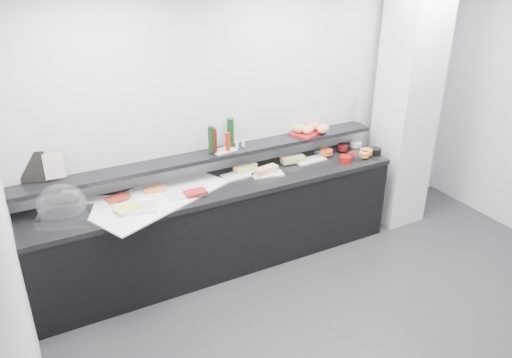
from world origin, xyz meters
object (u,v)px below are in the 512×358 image
sandwich_plate_mid (268,174)px  carafe (358,110)px  condiment_tray (224,150)px  cloche_base (65,215)px  bread_tray (307,132)px  framed_print (32,168)px

sandwich_plate_mid → carafe: size_ratio=1.03×
sandwich_plate_mid → condiment_tray: 0.49m
condiment_tray → carafe: size_ratio=0.75×
carafe → cloche_base: bearing=-176.6°
sandwich_plate_mid → condiment_tray: condiment_tray is taller
bread_tray → carafe: size_ratio=1.19×
cloche_base → carafe: size_ratio=1.42×
bread_tray → cloche_base: bearing=163.3°
condiment_tray → bread_tray: bread_tray is taller
framed_print → carafe: size_ratio=0.87×
sandwich_plate_mid → bread_tray: bread_tray is taller
framed_print → carafe: 3.32m
sandwich_plate_mid → carafe: carafe is taller
carafe → condiment_tray: bearing=-178.4°
cloche_base → sandwich_plate_mid: cloche_base is taller
framed_print → condiment_tray: bearing=14.1°
condiment_tray → bread_tray: size_ratio=0.63×
bread_tray → carafe: 0.67m
bread_tray → sandwich_plate_mid: bearing=-178.5°
framed_print → condiment_tray: (1.68, -0.12, -0.12)m
framed_print → condiment_tray: size_ratio=1.15×
condiment_tray → carafe: (1.63, 0.05, 0.14)m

